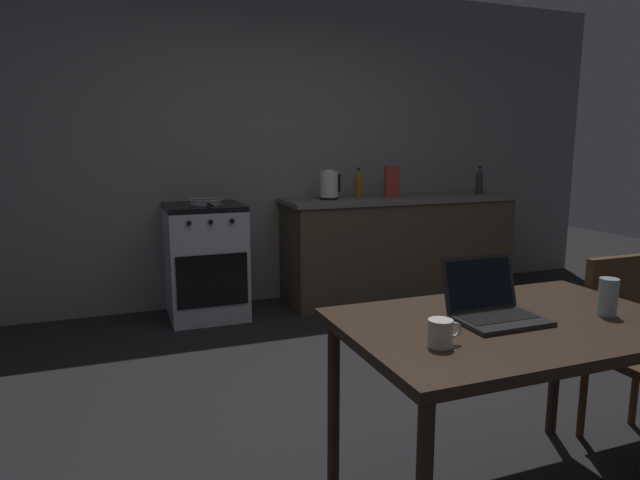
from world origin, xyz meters
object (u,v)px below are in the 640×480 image
(bottle, at_px, (479,181))
(drinking_glass, at_px, (608,297))
(cereal_box, at_px, (392,182))
(frying_pan, at_px, (206,202))
(stove_oven, at_px, (206,261))
(chair, at_px, (632,340))
(laptop, at_px, (494,308))
(electric_kettle, at_px, (329,185))
(bottle_b, at_px, (358,183))
(dining_table, at_px, (511,340))
(coffee_mug, at_px, (441,333))

(bottle, distance_m, drinking_glass, 3.22)
(cereal_box, bearing_deg, frying_pan, -178.37)
(stove_oven, bearing_deg, chair, -59.74)
(chair, height_order, laptop, laptop)
(laptop, height_order, electric_kettle, electric_kettle)
(frying_pan, height_order, bottle_b, bottle_b)
(chair, height_order, bottle_b, bottle_b)
(dining_table, height_order, bottle_b, bottle_b)
(stove_oven, bearing_deg, drinking_glass, -69.67)
(stove_oven, relative_size, electric_kettle, 3.60)
(laptop, bearing_deg, chair, 11.80)
(chair, height_order, frying_pan, frying_pan)
(dining_table, relative_size, chair, 1.45)
(laptop, distance_m, drinking_glass, 0.45)
(electric_kettle, xyz_separation_m, bottle_b, (0.31, 0.08, 0.00))
(cereal_box, height_order, bottle_b, cereal_box)
(frying_pan, distance_m, bottle_b, 1.38)
(chair, xyz_separation_m, bottle, (1.05, 2.59, 0.54))
(electric_kettle, distance_m, frying_pan, 1.07)
(dining_table, xyz_separation_m, laptop, (-0.06, 0.04, 0.12))
(chair, height_order, cereal_box, cereal_box)
(stove_oven, xyz_separation_m, chair, (1.54, -2.63, 0.04))
(laptop, bearing_deg, frying_pan, 106.14)
(stove_oven, bearing_deg, electric_kettle, 0.13)
(bottle, relative_size, cereal_box, 0.96)
(bottle, bearing_deg, coffee_mug, -128.48)
(laptop, xyz_separation_m, bottle, (1.95, 2.72, 0.25))
(dining_table, height_order, electric_kettle, electric_kettle)
(drinking_glass, bearing_deg, coffee_mug, -176.03)
(bottle, bearing_deg, frying_pan, 179.50)
(stove_oven, distance_m, dining_table, 2.89)
(electric_kettle, height_order, bottle, bottle)
(laptop, bearing_deg, bottle_b, 78.57)
(stove_oven, bearing_deg, dining_table, -76.23)
(laptop, distance_m, coffee_mug, 0.38)
(bottle, height_order, bottle_b, same)
(electric_kettle, height_order, coffee_mug, electric_kettle)
(coffee_mug, relative_size, cereal_box, 0.44)
(chair, xyz_separation_m, frying_pan, (-1.52, 2.61, 0.44))
(dining_table, xyz_separation_m, bottle_b, (0.70, 2.89, 0.37))
(chair, bearing_deg, coffee_mug, -172.23)
(stove_oven, distance_m, drinking_glass, 3.10)
(stove_oven, xyz_separation_m, electric_kettle, (1.07, 0.00, 0.58))
(dining_table, relative_size, frying_pan, 2.86)
(bottle, xyz_separation_m, bottle_b, (-1.20, 0.13, 0.00))
(cereal_box, relative_size, bottle_b, 1.04)
(stove_oven, bearing_deg, bottle, -1.05)
(drinking_glass, bearing_deg, cereal_box, 77.97)
(dining_table, xyz_separation_m, coffee_mug, (-0.40, -0.13, 0.12))
(frying_pan, relative_size, bottle_b, 1.69)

